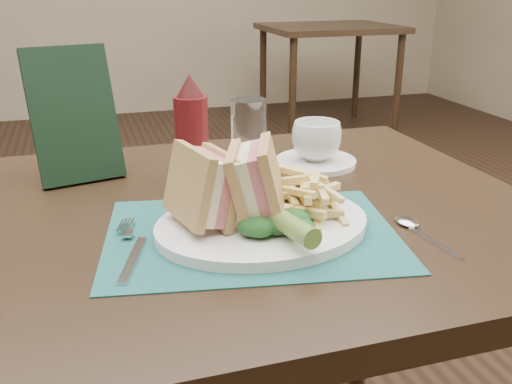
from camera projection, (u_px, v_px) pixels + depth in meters
wall_back at (112, 114)px, 4.72m from camera, size 6.00×0.00×6.00m
table_bg_right at (328, 79)px, 4.12m from camera, size 0.90×0.75×0.75m
placemat at (252, 234)px, 0.78m from camera, size 0.44×0.34×0.00m
plate at (262, 225)px, 0.79m from camera, size 0.32×0.27×0.01m
sandwich_half_a at (189, 189)px, 0.74m from camera, size 0.10×0.12×0.11m
sandwich_half_b at (242, 181)px, 0.77m from camera, size 0.11×0.13×0.11m
kale_garnish at (275, 225)px, 0.74m from camera, size 0.11×0.08×0.03m
pickle_spear at (286, 223)px, 0.72m from camera, size 0.05×0.12×0.03m
fries_pile at (301, 189)px, 0.81m from camera, size 0.18×0.20×0.06m
fork at (130, 246)px, 0.73m from camera, size 0.08×0.17×0.01m
spoon at (424, 233)px, 0.77m from camera, size 0.05×0.15×0.01m
saucer at (316, 162)px, 1.06m from camera, size 0.16×0.16×0.01m
coffee_cup at (316, 141)px, 1.05m from camera, size 0.13×0.13×0.07m
drinking_glass at (249, 136)px, 1.01m from camera, size 0.08×0.08×0.13m
ketchup_bottle at (192, 131)px, 0.93m from camera, size 0.07×0.07×0.19m
check_presenter at (74, 115)px, 0.96m from camera, size 0.15×0.11×0.22m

